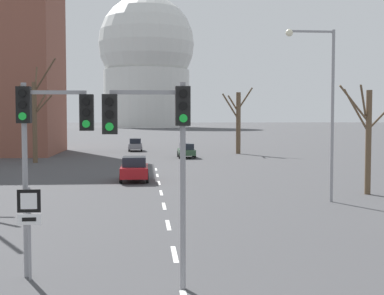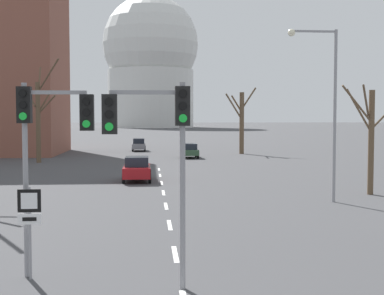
{
  "view_description": "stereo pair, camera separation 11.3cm",
  "coord_description": "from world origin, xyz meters",
  "px_view_note": "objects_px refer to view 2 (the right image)",
  "views": [
    {
      "loc": [
        -0.91,
        -7.91,
        4.26
      ],
      "look_at": [
        0.32,
        5.94,
        3.47
      ],
      "focal_mm": 50.0,
      "sensor_mm": 36.0,
      "label": 1
    },
    {
      "loc": [
        -0.8,
        -7.92,
        4.26
      ],
      "look_at": [
        0.32,
        5.94,
        3.47
      ],
      "focal_mm": 50.0,
      "sensor_mm": 36.0,
      "label": 2
    }
  ],
  "objects_px": {
    "traffic_signal_centre_tall": "(158,133)",
    "sedan_near_left": "(190,151)",
    "traffic_signal_near_left": "(46,130)",
    "sedan_near_right": "(139,145)",
    "route_sign_post": "(30,217)",
    "sedan_mid_centre": "(137,169)",
    "street_lamp_right": "(326,97)"
  },
  "relations": [
    {
      "from": "traffic_signal_centre_tall",
      "to": "street_lamp_right",
      "type": "bearing_deg",
      "value": 56.44
    },
    {
      "from": "traffic_signal_centre_tall",
      "to": "street_lamp_right",
      "type": "height_order",
      "value": "street_lamp_right"
    },
    {
      "from": "street_lamp_right",
      "to": "sedan_near_right",
      "type": "distance_m",
      "value": 42.63
    },
    {
      "from": "route_sign_post",
      "to": "sedan_near_right",
      "type": "bearing_deg",
      "value": 88.01
    },
    {
      "from": "traffic_signal_centre_tall",
      "to": "route_sign_post",
      "type": "xyz_separation_m",
      "value": [
        -3.32,
        1.07,
        -2.22
      ]
    },
    {
      "from": "traffic_signal_centre_tall",
      "to": "sedan_mid_centre",
      "type": "distance_m",
      "value": 22.66
    },
    {
      "from": "traffic_signal_centre_tall",
      "to": "sedan_near_left",
      "type": "distance_m",
      "value": 42.69
    },
    {
      "from": "traffic_signal_near_left",
      "to": "sedan_near_left",
      "type": "height_order",
      "value": "traffic_signal_near_left"
    },
    {
      "from": "sedan_mid_centre",
      "to": "traffic_signal_near_left",
      "type": "bearing_deg",
      "value": -95.14
    },
    {
      "from": "route_sign_post",
      "to": "street_lamp_right",
      "type": "distance_m",
      "value": 17.16
    },
    {
      "from": "traffic_signal_near_left",
      "to": "sedan_near_right",
      "type": "distance_m",
      "value": 52.87
    },
    {
      "from": "traffic_signal_centre_tall",
      "to": "sedan_near_right",
      "type": "xyz_separation_m",
      "value": [
        -1.48,
        54.09,
        -3.09
      ]
    },
    {
      "from": "route_sign_post",
      "to": "traffic_signal_near_left",
      "type": "bearing_deg",
      "value": 32.96
    },
    {
      "from": "traffic_signal_near_left",
      "to": "sedan_near_right",
      "type": "xyz_separation_m",
      "value": [
        1.43,
        52.75,
        -3.12
      ]
    },
    {
      "from": "sedan_near_left",
      "to": "sedan_near_right",
      "type": "height_order",
      "value": "sedan_near_right"
    },
    {
      "from": "traffic_signal_near_left",
      "to": "sedan_near_left",
      "type": "relative_size",
      "value": 1.32
    },
    {
      "from": "traffic_signal_centre_tall",
      "to": "route_sign_post",
      "type": "relative_size",
      "value": 2.1
    },
    {
      "from": "street_lamp_right",
      "to": "sedan_near_left",
      "type": "distance_m",
      "value": 30.17
    },
    {
      "from": "street_lamp_right",
      "to": "sedan_mid_centre",
      "type": "relative_size",
      "value": 2.2
    },
    {
      "from": "sedan_near_right",
      "to": "traffic_signal_centre_tall",
      "type": "bearing_deg",
      "value": -88.43
    },
    {
      "from": "traffic_signal_near_left",
      "to": "traffic_signal_centre_tall",
      "type": "xyz_separation_m",
      "value": [
        2.91,
        -1.33,
        -0.03
      ]
    },
    {
      "from": "route_sign_post",
      "to": "sedan_near_right",
      "type": "xyz_separation_m",
      "value": [
        1.84,
        53.02,
        -0.87
      ]
    },
    {
      "from": "sedan_near_right",
      "to": "route_sign_post",
      "type": "bearing_deg",
      "value": -91.99
    },
    {
      "from": "route_sign_post",
      "to": "sedan_near_left",
      "type": "distance_m",
      "value": 41.98
    },
    {
      "from": "street_lamp_right",
      "to": "sedan_near_right",
      "type": "height_order",
      "value": "street_lamp_right"
    },
    {
      "from": "sedan_near_left",
      "to": "sedan_near_right",
      "type": "xyz_separation_m",
      "value": [
        -5.49,
        11.7,
        0.02
      ]
    },
    {
      "from": "sedan_near_left",
      "to": "sedan_mid_centre",
      "type": "bearing_deg",
      "value": -104.12
    },
    {
      "from": "sedan_mid_centre",
      "to": "route_sign_post",
      "type": "bearing_deg",
      "value": -96.18
    },
    {
      "from": "traffic_signal_centre_tall",
      "to": "sedan_near_left",
      "type": "height_order",
      "value": "traffic_signal_centre_tall"
    },
    {
      "from": "route_sign_post",
      "to": "sedan_mid_centre",
      "type": "distance_m",
      "value": 21.51
    },
    {
      "from": "sedan_mid_centre",
      "to": "sedan_near_right",
      "type": "bearing_deg",
      "value": 90.85
    },
    {
      "from": "street_lamp_right",
      "to": "sedan_mid_centre",
      "type": "xyz_separation_m",
      "value": [
        -9.57,
        9.52,
        -4.45
      ]
    }
  ]
}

